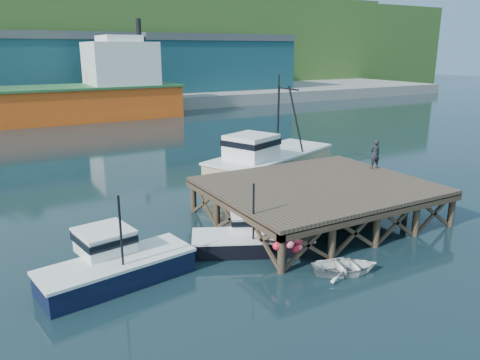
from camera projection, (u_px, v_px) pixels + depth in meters
ground at (234, 236)px, 24.74m from camera, size 300.00×300.00×0.00m
wharf at (319, 187)px, 26.68m from camera, size 12.00×10.00×2.62m
far_quay at (44, 99)px, 83.04m from camera, size 160.00×40.00×2.00m
warehouse_mid at (44, 68)px, 77.37m from camera, size 28.00×16.00×9.00m
warehouse_right at (207, 65)px, 91.66m from camera, size 30.00×16.00×9.00m
hillside at (20, 42)px, 105.44m from camera, size 220.00×50.00×22.00m
boat_navy at (114, 263)px, 19.84m from camera, size 6.76×4.06×4.04m
boat_black at (252, 236)px, 23.04m from camera, size 6.19×5.17×3.60m
trawler at (269, 158)px, 35.32m from camera, size 12.30×8.20×7.76m
dinghy at (345, 267)px, 20.61m from camera, size 3.51×3.02×0.61m
dockworker at (375, 154)px, 29.93m from camera, size 0.78×0.62×1.87m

